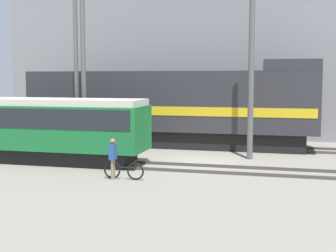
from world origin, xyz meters
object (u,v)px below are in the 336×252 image
(streetcar, at_px, (38,126))
(bicycle, at_px, (124,171))
(freight_locomotive, at_px, (171,107))
(utility_pole_right, at_px, (251,74))
(utility_pole_center, at_px, (83,61))
(person, at_px, (113,155))
(utility_pole_left, at_px, (76,64))

(streetcar, distance_m, bicycle, 6.10)
(freight_locomotive, distance_m, bicycle, 9.60)
(bicycle, relative_size, utility_pole_right, 0.20)
(streetcar, relative_size, utility_pole_center, 1.08)
(person, bearing_deg, bicycle, 20.30)
(utility_pole_center, bearing_deg, bicycle, -53.62)
(utility_pole_left, bearing_deg, streetcar, -97.43)
(freight_locomotive, relative_size, utility_pole_left, 1.77)
(bicycle, distance_m, person, 0.77)
(person, xyz_separation_m, utility_pole_left, (-4.47, 6.18, 3.81))
(bicycle, height_order, utility_pole_center, utility_pole_center)
(freight_locomotive, bearing_deg, utility_pole_left, -143.00)
(person, height_order, utility_pole_right, utility_pole_right)
(freight_locomotive, bearing_deg, utility_pole_right, -34.40)
(utility_pole_left, xyz_separation_m, utility_pole_center, (0.42, 0.00, 0.12))
(freight_locomotive, bearing_deg, utility_pole_center, -140.24)
(freight_locomotive, xyz_separation_m, bicycle, (0.42, -9.39, -1.99))
(utility_pole_left, bearing_deg, freight_locomotive, 37.00)
(freight_locomotive, bearing_deg, streetcar, -126.08)
(freight_locomotive, height_order, utility_pole_left, utility_pole_left)
(streetcar, distance_m, utility_pole_center, 4.70)
(streetcar, height_order, utility_pole_left, utility_pole_left)
(utility_pole_center, height_order, utility_pole_right, utility_pole_center)
(streetcar, relative_size, utility_pole_left, 1.10)
(streetcar, bearing_deg, utility_pole_right, 18.92)
(bicycle, bearing_deg, utility_pole_left, 128.87)
(person, relative_size, utility_pole_right, 0.19)
(freight_locomotive, xyz_separation_m, utility_pole_center, (-4.03, -3.35, 2.58))
(utility_pole_left, relative_size, utility_pole_right, 1.13)
(utility_pole_center, xyz_separation_m, utility_pole_right, (8.92, -0.00, -0.68))
(freight_locomotive, distance_m, utility_pole_center, 5.84)
(bicycle, bearing_deg, utility_pole_center, 126.38)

